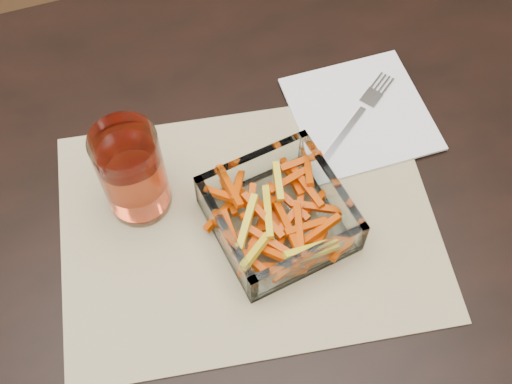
{
  "coord_description": "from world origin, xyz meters",
  "views": [
    {
      "loc": [
        -0.12,
        -0.33,
        1.45
      ],
      "look_at": [
        0.0,
        0.02,
        0.78
      ],
      "focal_mm": 45.0,
      "sensor_mm": 36.0,
      "label": 1
    }
  ],
  "objects_px": {
    "glass_bowl": "(279,216)",
    "fork": "(360,113)",
    "dining_table": "(260,252)",
    "tumbler": "(133,175)"
  },
  "relations": [
    {
      "from": "dining_table",
      "to": "fork",
      "type": "distance_m",
      "value": 0.23
    },
    {
      "from": "tumbler",
      "to": "fork",
      "type": "relative_size",
      "value": 0.94
    },
    {
      "from": "glass_bowl",
      "to": "fork",
      "type": "bearing_deg",
      "value": 37.08
    },
    {
      "from": "glass_bowl",
      "to": "fork",
      "type": "height_order",
      "value": "glass_bowl"
    },
    {
      "from": "dining_table",
      "to": "tumbler",
      "type": "height_order",
      "value": "tumbler"
    },
    {
      "from": "dining_table",
      "to": "fork",
      "type": "relative_size",
      "value": 11.29
    },
    {
      "from": "glass_bowl",
      "to": "tumbler",
      "type": "distance_m",
      "value": 0.18
    },
    {
      "from": "glass_bowl",
      "to": "fork",
      "type": "distance_m",
      "value": 0.2
    },
    {
      "from": "dining_table",
      "to": "tumbler",
      "type": "relative_size",
      "value": 12.0
    },
    {
      "from": "dining_table",
      "to": "fork",
      "type": "height_order",
      "value": "fork"
    }
  ]
}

